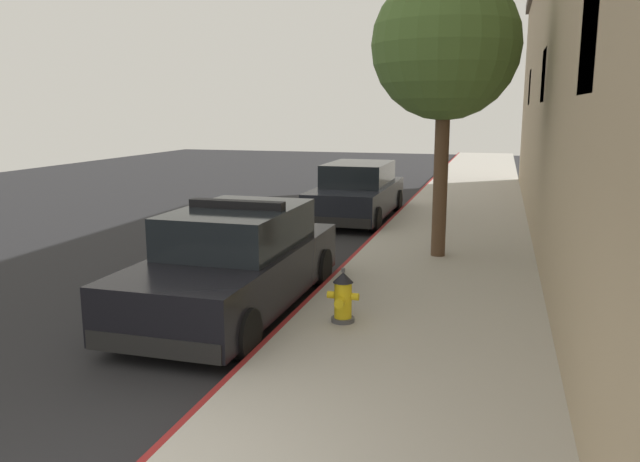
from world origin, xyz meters
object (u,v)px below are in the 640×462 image
at_px(police_cruiser, 237,262).
at_px(street_tree, 445,47).
at_px(fire_hydrant, 343,297).
at_px(parked_car_silver_ahead, 357,193).

distance_m(police_cruiser, street_tree, 5.83).
xyz_separation_m(police_cruiser, fire_hydrant, (1.78, -0.48, -0.26)).
xyz_separation_m(police_cruiser, street_tree, (2.64, 3.91, 3.43)).
bearing_deg(parked_car_silver_ahead, fire_hydrant, -78.45).
bearing_deg(fire_hydrant, street_tree, 78.87).
xyz_separation_m(police_cruiser, parked_car_silver_ahead, (-0.03, 8.39, -0.00)).
distance_m(parked_car_silver_ahead, fire_hydrant, 9.05).
distance_m(police_cruiser, fire_hydrant, 1.86).
height_order(parked_car_silver_ahead, fire_hydrant, parked_car_silver_ahead).
relative_size(fire_hydrant, street_tree, 0.14).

